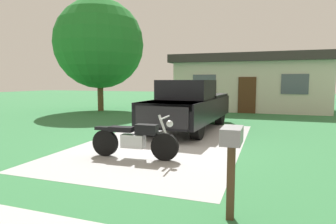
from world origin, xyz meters
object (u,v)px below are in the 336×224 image
mailbox (232,148)px  shade_tree (99,44)px  pickup_truck (190,105)px  neighbor_house (250,82)px  motorcycle (135,139)px

mailbox → shade_tree: shade_tree is taller
pickup_truck → neighbor_house: (1.67, 9.03, 0.84)m
neighbor_house → pickup_truck: bearing=-100.5°
mailbox → pickup_truck: bearing=109.0°
pickup_truck → shade_tree: 9.22m
motorcycle → shade_tree: shade_tree is taller
pickup_truck → shade_tree: shade_tree is taller
motorcycle → neighbor_house: size_ratio=0.23×
mailbox → neighbor_house: (-0.73, 16.01, 0.81)m
pickup_truck → neighbor_house: 9.22m
shade_tree → neighbor_house: shade_tree is taller
motorcycle → shade_tree: size_ratio=0.32×
motorcycle → neighbor_house: 13.80m
shade_tree → neighbor_house: 9.98m
mailbox → neighbor_house: 16.04m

